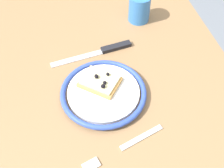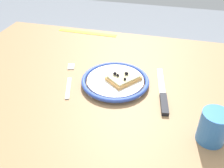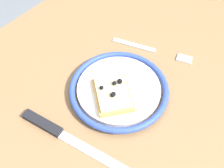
{
  "view_description": "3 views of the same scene",
  "coord_description": "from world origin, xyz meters",
  "px_view_note": "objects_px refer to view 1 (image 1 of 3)",
  "views": [
    {
      "loc": [
        -0.35,
        0.06,
        1.26
      ],
      "look_at": [
        0.07,
        -0.04,
        0.73
      ],
      "focal_mm": 43.6,
      "sensor_mm": 36.0,
      "label": 1
    },
    {
      "loc": [
        0.21,
        -0.63,
        1.17
      ],
      "look_at": [
        0.05,
        -0.03,
        0.72
      ],
      "focal_mm": 39.37,
      "sensor_mm": 36.0,
      "label": 2
    },
    {
      "loc": [
        0.35,
        0.21,
        1.21
      ],
      "look_at": [
        0.07,
        -0.02,
        0.73
      ],
      "focal_mm": 45.38,
      "sensor_mm": 36.0,
      "label": 3
    }
  ],
  "objects_px": {
    "dining_table": "(105,134)",
    "pizza_slice_near": "(100,81)",
    "cup": "(139,8)",
    "fork": "(123,147)",
    "plate": "(103,93)",
    "knife": "(106,50)"
  },
  "relations": [
    {
      "from": "pizza_slice_near",
      "to": "knife",
      "type": "relative_size",
      "value": 0.5
    },
    {
      "from": "plate",
      "to": "fork",
      "type": "distance_m",
      "value": 0.15
    },
    {
      "from": "dining_table",
      "to": "pizza_slice_near",
      "type": "xyz_separation_m",
      "value": [
        0.08,
        -0.01,
        0.12
      ]
    },
    {
      "from": "dining_table",
      "to": "pizza_slice_near",
      "type": "relative_size",
      "value": 9.08
    },
    {
      "from": "plate",
      "to": "fork",
      "type": "bearing_deg",
      "value": -174.38
    },
    {
      "from": "pizza_slice_near",
      "to": "fork",
      "type": "xyz_separation_m",
      "value": [
        -0.18,
        -0.02,
        -0.02
      ]
    },
    {
      "from": "pizza_slice_near",
      "to": "cup",
      "type": "distance_m",
      "value": 0.31
    },
    {
      "from": "dining_table",
      "to": "pizza_slice_near",
      "type": "distance_m",
      "value": 0.14
    },
    {
      "from": "dining_table",
      "to": "knife",
      "type": "xyz_separation_m",
      "value": [
        0.21,
        -0.05,
        0.1
      ]
    },
    {
      "from": "dining_table",
      "to": "knife",
      "type": "height_order",
      "value": "knife"
    },
    {
      "from": "dining_table",
      "to": "knife",
      "type": "distance_m",
      "value": 0.24
    },
    {
      "from": "dining_table",
      "to": "cup",
      "type": "relative_size",
      "value": 12.79
    },
    {
      "from": "knife",
      "to": "cup",
      "type": "xyz_separation_m",
      "value": [
        0.12,
        -0.13,
        0.04
      ]
    },
    {
      "from": "dining_table",
      "to": "plate",
      "type": "height_order",
      "value": "plate"
    },
    {
      "from": "dining_table",
      "to": "fork",
      "type": "bearing_deg",
      "value": -164.57
    },
    {
      "from": "plate",
      "to": "cup",
      "type": "bearing_deg",
      "value": -31.4
    },
    {
      "from": "plate",
      "to": "knife",
      "type": "relative_size",
      "value": 0.9
    },
    {
      "from": "pizza_slice_near",
      "to": "knife",
      "type": "distance_m",
      "value": 0.14
    },
    {
      "from": "knife",
      "to": "dining_table",
      "type": "bearing_deg",
      "value": 167.41
    },
    {
      "from": "fork",
      "to": "plate",
      "type": "bearing_deg",
      "value": 5.62
    },
    {
      "from": "pizza_slice_near",
      "to": "fork",
      "type": "distance_m",
      "value": 0.18
    },
    {
      "from": "pizza_slice_near",
      "to": "knife",
      "type": "height_order",
      "value": "pizza_slice_near"
    }
  ]
}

